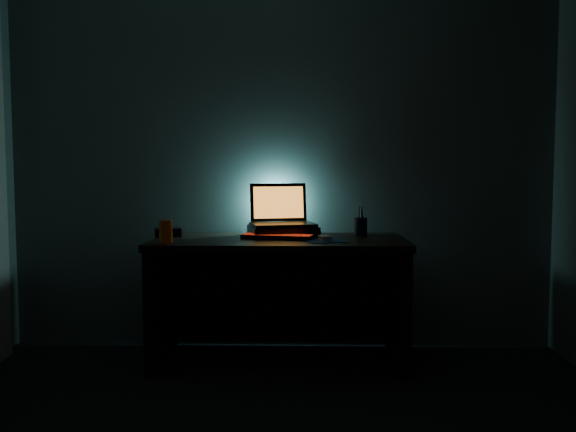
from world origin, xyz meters
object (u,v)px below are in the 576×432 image
(mouse, at_px, (325,238))
(router, at_px, (168,232))
(juice_glass, at_px, (166,231))
(pen_cup, at_px, (361,227))
(laptop, at_px, (281,215))
(keyboard, at_px, (278,237))

(mouse, relative_size, router, 0.51)
(mouse, distance_m, juice_glass, 0.90)
(mouse, bearing_deg, router, 150.69)
(mouse, relative_size, pen_cup, 0.83)
(laptop, xyz_separation_m, pen_cup, (0.49, -0.05, -0.06))
(pen_cup, relative_size, juice_glass, 0.87)
(keyboard, xyz_separation_m, juice_glass, (-0.62, -0.21, 0.05))
(laptop, height_order, router, laptop)
(laptop, relative_size, router, 2.37)
(router, bearing_deg, laptop, -5.96)
(laptop, height_order, juice_glass, laptop)
(mouse, height_order, router, router)
(juice_glass, xyz_separation_m, router, (-0.06, 0.32, -0.04))
(juice_glass, bearing_deg, router, 99.81)
(router, bearing_deg, juice_glass, -95.63)
(pen_cup, bearing_deg, laptop, 174.20)
(keyboard, bearing_deg, mouse, -8.99)
(juice_glass, bearing_deg, mouse, 6.65)
(mouse, xyz_separation_m, pen_cup, (0.23, 0.28, 0.04))
(laptop, bearing_deg, juice_glass, -159.76)
(mouse, distance_m, router, 0.97)
(juice_glass, height_order, router, juice_glass)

